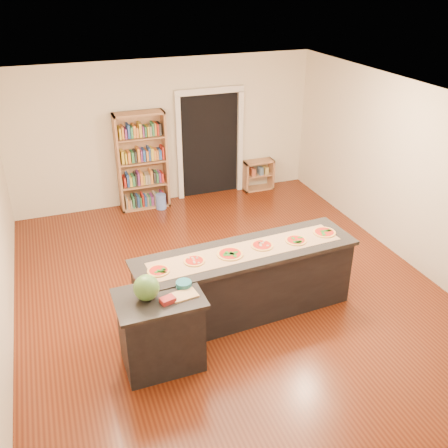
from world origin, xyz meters
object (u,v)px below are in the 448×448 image
object	(u,v)px
waste_bin	(161,202)
watermelon	(146,288)
bookshelf	(142,162)
low_shelf	(258,175)
kitchen_island	(246,282)
side_counter	(161,331)

from	to	relation	value
waste_bin	watermelon	distance (m)	4.50
bookshelf	low_shelf	bearing A→B (deg)	0.72
kitchen_island	bookshelf	size ratio (longest dim) A/B	1.58
bookshelf	low_shelf	xyz separation A→B (m)	(2.47, 0.03, -0.63)
low_shelf	watermelon	bearing A→B (deg)	-126.81
kitchen_island	side_counter	bearing A→B (deg)	-159.33
waste_bin	bookshelf	bearing A→B (deg)	143.95
kitchen_island	side_counter	world-z (taller)	kitchen_island
kitchen_island	low_shelf	bearing A→B (deg)	60.33
low_shelf	waste_bin	bearing A→B (deg)	-173.99
side_counter	low_shelf	xyz separation A→B (m)	(3.22, 4.48, -0.17)
side_counter	bookshelf	world-z (taller)	bookshelf
bookshelf	side_counter	bearing A→B (deg)	-99.61
side_counter	waste_bin	xyz separation A→B (m)	(1.03, 4.25, -0.34)
watermelon	kitchen_island	bearing A→B (deg)	21.90
kitchen_island	bookshelf	world-z (taller)	bookshelf
kitchen_island	watermelon	size ratio (longest dim) A/B	10.21
waste_bin	watermelon	xyz separation A→B (m)	(-1.15, -4.24, 0.97)
side_counter	watermelon	distance (m)	0.64
low_shelf	bookshelf	bearing A→B (deg)	-179.28
kitchen_island	low_shelf	size ratio (longest dim) A/B	4.66
watermelon	low_shelf	bearing A→B (deg)	53.19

